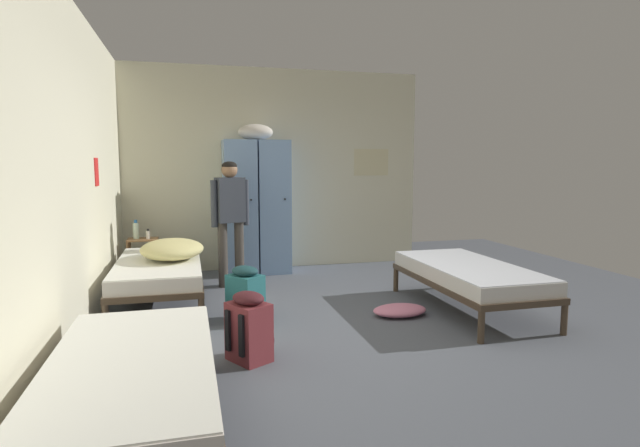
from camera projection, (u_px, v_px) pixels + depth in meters
ground_plane at (328, 326)px, 4.80m from camera, size 9.13×9.13×0.00m
room_backdrop at (190, 172)px, 5.52m from camera, size 4.37×5.77×2.88m
locker_bank at (257, 204)px, 7.08m from camera, size 0.90×0.55×2.07m
shelf_unit at (143, 256)px, 6.55m from camera, size 0.38×0.30×0.57m
bed_left_rear at (159, 270)px, 5.51m from camera, size 0.90×1.90×0.49m
bed_left_front at (132, 376)px, 2.77m from camera, size 0.90×1.90×0.49m
bed_right at (469, 274)px, 5.30m from camera, size 0.90×1.90×0.49m
bedding_heap at (172, 249)px, 5.57m from camera, size 0.68×0.84×0.22m
person_traveler at (230, 212)px, 6.28m from camera, size 0.48×0.28×1.56m
water_bottle at (136, 230)px, 6.51m from camera, size 0.07×0.07×0.24m
lotion_bottle at (148, 235)px, 6.50m from camera, size 0.05×0.05×0.13m
backpack_teal at (245, 295)px, 4.92m from camera, size 0.42×0.41×0.55m
backpack_maroon at (250, 328)px, 3.95m from camera, size 0.41×0.40×0.55m
clothes_pile_pink at (400, 310)px, 5.13m from camera, size 0.56×0.36×0.11m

